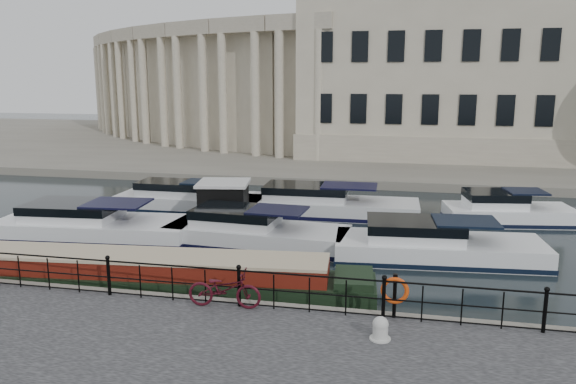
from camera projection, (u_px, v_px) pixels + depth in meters
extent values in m
plane|color=black|center=(260.00, 295.00, 18.07)|extent=(160.00, 160.00, 0.00)
cube|color=#6B665B|center=(361.00, 145.00, 55.39)|extent=(120.00, 42.00, 0.55)
cylinder|color=black|center=(109.00, 277.00, 16.51)|extent=(0.10, 0.10, 1.10)
sphere|color=black|center=(107.00, 258.00, 16.39)|extent=(0.14, 0.14, 0.14)
cylinder|color=black|center=(239.00, 288.00, 15.70)|extent=(0.10, 0.10, 1.10)
sphere|color=black|center=(239.00, 267.00, 15.58)|extent=(0.14, 0.14, 0.14)
cylinder|color=black|center=(384.00, 299.00, 14.88)|extent=(0.10, 0.10, 1.10)
sphere|color=black|center=(384.00, 278.00, 14.76)|extent=(0.14, 0.14, 0.14)
cylinder|color=black|center=(545.00, 312.00, 14.07)|extent=(0.10, 0.10, 1.10)
sphere|color=black|center=(547.00, 289.00, 13.95)|extent=(0.14, 0.14, 0.14)
cylinder|color=black|center=(239.00, 271.00, 15.60)|extent=(24.00, 0.05, 0.05)
cylinder|color=black|center=(239.00, 288.00, 15.70)|extent=(24.00, 0.04, 0.04)
cylinder|color=black|center=(239.00, 303.00, 15.79)|extent=(24.00, 0.04, 0.04)
cube|color=#ADA38C|center=(429.00, 69.00, 46.95)|extent=(20.00, 14.00, 14.00)
cube|color=#9E937F|center=(425.00, 140.00, 48.16)|extent=(20.30, 14.30, 2.00)
cube|color=#ADA38C|center=(311.00, 87.00, 45.34)|extent=(5.73, 4.06, 11.00)
cube|color=#9E937F|center=(302.00, 22.00, 42.57)|extent=(5.62, 2.73, 1.20)
cylinder|color=#ADA38C|center=(318.00, 96.00, 42.50)|extent=(0.70, 0.70, 9.80)
cylinder|color=#ADA38C|center=(279.00, 96.00, 43.84)|extent=(0.70, 0.70, 9.80)
cube|color=#ADA38C|center=(257.00, 87.00, 47.71)|extent=(5.90, 4.56, 11.00)
cube|color=#9E937F|center=(242.00, 25.00, 45.05)|extent=(5.62, 3.30, 1.20)
cylinder|color=#ADA38C|center=(255.00, 95.00, 44.84)|extent=(0.70, 0.70, 9.80)
cylinder|color=#ADA38C|center=(223.00, 94.00, 46.52)|extent=(0.70, 0.70, 9.80)
cube|color=#ADA38C|center=(211.00, 86.00, 50.59)|extent=(5.99, 4.99, 11.00)
cube|color=#9E937F|center=(193.00, 28.00, 48.07)|extent=(5.55, 3.83, 1.20)
cylinder|color=#ADA38C|center=(203.00, 94.00, 47.74)|extent=(0.70, 0.70, 9.80)
cylinder|color=#ADA38C|center=(178.00, 93.00, 49.73)|extent=(0.70, 0.70, 9.80)
cube|color=#ADA38C|center=(176.00, 86.00, 53.96)|extent=(5.99, 5.36, 11.00)
cube|color=#9E937F|center=(156.00, 32.00, 51.59)|extent=(5.40, 4.29, 1.20)
cylinder|color=#ADA38C|center=(163.00, 93.00, 51.16)|extent=(0.70, 0.70, 9.80)
cylinder|color=#ADA38C|center=(144.00, 92.00, 53.44)|extent=(0.70, 0.70, 9.80)
cube|color=#ADA38C|center=(151.00, 85.00, 57.74)|extent=(5.91, 5.64, 11.00)
cube|color=#9E937F|center=(129.00, 35.00, 55.55)|extent=(5.16, 4.70, 1.20)
cylinder|color=#ADA38C|center=(133.00, 92.00, 55.05)|extent=(0.70, 0.70, 9.80)
cylinder|color=#ADA38C|center=(121.00, 91.00, 57.58)|extent=(0.70, 0.70, 9.80)
cube|color=#ADA38C|center=(133.00, 85.00, 61.90)|extent=(5.74, 5.85, 11.00)
cube|color=#9E937F|center=(112.00, 38.00, 59.90)|extent=(4.86, 5.04, 1.20)
cylinder|color=#ADA38C|center=(114.00, 91.00, 59.35)|extent=(0.70, 0.70, 9.80)
cylinder|color=#ADA38C|center=(106.00, 90.00, 62.10)|extent=(0.70, 0.70, 9.80)
cube|color=#ADA38C|center=(124.00, 84.00, 66.38)|extent=(5.49, 5.97, 11.00)
cube|color=#9E937F|center=(103.00, 41.00, 64.59)|extent=(4.48, 5.30, 1.20)
cylinder|color=#ADA38C|center=(103.00, 90.00, 64.00)|extent=(0.70, 0.70, 9.80)
cylinder|color=#ADA38C|center=(100.00, 89.00, 66.93)|extent=(0.70, 0.70, 9.80)
cube|color=#ADA38C|center=(120.00, 84.00, 71.10)|extent=(5.16, 6.00, 11.00)
cube|color=#9E937F|center=(101.00, 43.00, 69.53)|extent=(4.04, 5.49, 1.20)
cylinder|color=#ADA38C|center=(99.00, 89.00, 68.93)|extent=(0.70, 0.70, 9.80)
cylinder|color=#ADA38C|center=(99.00, 88.00, 72.00)|extent=(0.70, 0.70, 9.80)
cube|color=#ADA38C|center=(122.00, 83.00, 76.00)|extent=(4.76, 5.95, 11.00)
cube|color=#9E937F|center=(104.00, 46.00, 74.66)|extent=(3.54, 5.60, 1.20)
cylinder|color=#ADA38C|center=(101.00, 88.00, 74.08)|extent=(0.70, 0.70, 9.80)
cylinder|color=#ADA38C|center=(104.00, 87.00, 77.25)|extent=(0.70, 0.70, 9.80)
imported|color=#3F0B16|center=(225.00, 289.00, 15.63)|extent=(2.11, 0.84, 1.09)
cylinder|color=#B6B6B1|center=(380.00, 332.00, 13.77)|extent=(0.37, 0.37, 0.39)
sphere|color=#B6B6B1|center=(381.00, 324.00, 13.73)|extent=(0.39, 0.39, 0.39)
cylinder|color=#B6B6B1|center=(380.00, 338.00, 13.80)|extent=(0.52, 0.52, 0.04)
cylinder|color=black|center=(395.00, 296.00, 14.96)|extent=(0.10, 0.10, 1.18)
cube|color=black|center=(395.00, 275.00, 14.84)|extent=(0.12, 0.12, 0.08)
torus|color=#DD410B|center=(395.00, 291.00, 14.84)|extent=(0.75, 0.12, 0.75)
cube|color=black|center=(146.00, 286.00, 18.56)|extent=(15.17, 3.34, 0.90)
cube|color=#60170D|center=(145.00, 267.00, 18.42)|extent=(12.15, 2.77, 0.70)
cube|color=tan|center=(144.00, 256.00, 18.34)|extent=(12.15, 2.83, 0.10)
cube|color=#6B665B|center=(224.00, 225.00, 26.42)|extent=(3.57, 3.14, 0.26)
cube|color=black|center=(224.00, 203.00, 26.21)|extent=(2.44, 2.44, 1.90)
cube|color=silver|center=(223.00, 183.00, 26.02)|extent=(2.68, 2.68, 0.13)
cube|color=white|center=(97.00, 233.00, 24.53)|extent=(8.71, 3.74, 1.20)
cube|color=black|center=(97.00, 234.00, 24.54)|extent=(8.80, 3.78, 0.18)
cube|color=white|center=(73.00, 213.00, 24.48)|extent=(4.01, 2.81, 0.90)
cube|color=black|center=(117.00, 203.00, 24.13)|extent=(2.71, 2.35, 0.08)
cube|color=silver|center=(257.00, 240.00, 23.40)|extent=(7.69, 3.24, 1.20)
cube|color=black|center=(257.00, 242.00, 23.41)|extent=(7.77, 3.27, 0.18)
cube|color=silver|center=(237.00, 219.00, 23.47)|extent=(3.53, 2.46, 0.90)
cube|color=black|center=(278.00, 210.00, 22.88)|extent=(2.38, 2.06, 0.08)
cube|color=white|center=(438.00, 254.00, 21.51)|extent=(8.01, 3.40, 1.20)
cube|color=black|center=(438.00, 256.00, 21.53)|extent=(8.09, 3.44, 0.18)
cube|color=white|center=(414.00, 232.00, 21.46)|extent=(3.69, 2.56, 0.90)
cube|color=black|center=(466.00, 221.00, 21.13)|extent=(2.50, 2.13, 0.08)
cube|color=silver|center=(190.00, 207.00, 29.43)|extent=(7.78, 2.32, 1.20)
cube|color=black|center=(190.00, 208.00, 29.44)|extent=(7.86, 2.35, 0.18)
cube|color=silver|center=(173.00, 190.00, 29.45)|extent=(3.50, 1.90, 0.90)
cube|color=black|center=(206.00, 182.00, 28.97)|extent=(2.33, 1.62, 0.08)
cube|color=silver|center=(327.00, 211.00, 28.42)|extent=(9.12, 3.00, 1.20)
cube|color=black|center=(327.00, 213.00, 28.44)|extent=(9.21, 3.03, 0.18)
cube|color=silver|center=(306.00, 194.00, 28.45)|extent=(4.13, 2.38, 0.90)
cube|color=black|center=(349.00, 186.00, 27.95)|extent=(2.76, 2.02, 0.08)
cube|color=white|center=(508.00, 219.00, 26.96)|extent=(6.18, 3.31, 1.20)
cube|color=black|center=(508.00, 220.00, 26.97)|extent=(6.24, 3.35, 0.18)
cube|color=white|center=(495.00, 201.00, 26.83)|extent=(2.92, 2.39, 0.90)
cube|color=black|center=(526.00, 191.00, 26.65)|extent=(2.00, 1.97, 0.08)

